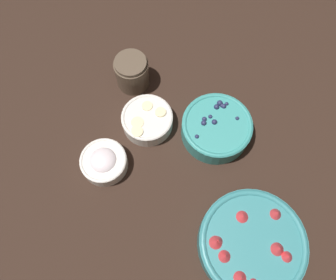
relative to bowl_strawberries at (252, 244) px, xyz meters
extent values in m
plane|color=black|center=(-0.26, -0.10, -0.04)|extent=(4.00, 4.00, 0.00)
cylinder|color=teal|center=(0.00, 0.00, -0.01)|extent=(0.24, 0.24, 0.06)
torus|color=teal|center=(0.00, 0.00, 0.02)|extent=(0.24, 0.24, 0.02)
cylinder|color=red|center=(0.00, 0.00, 0.01)|extent=(0.20, 0.20, 0.02)
cone|color=red|center=(-0.05, 0.07, 0.03)|extent=(0.04, 0.04, 0.03)
cone|color=red|center=(0.02, 0.05, 0.03)|extent=(0.04, 0.04, 0.03)
cone|color=red|center=(-0.02, -0.08, 0.03)|extent=(0.04, 0.04, 0.03)
cone|color=red|center=(-0.02, -0.08, 0.03)|extent=(0.04, 0.04, 0.03)
cone|color=red|center=(0.06, -0.05, 0.03)|extent=(0.04, 0.04, 0.02)
cone|color=red|center=(0.01, -0.07, 0.03)|extent=(0.04, 0.04, 0.02)
cone|color=red|center=(0.04, 0.06, 0.03)|extent=(0.04, 0.04, 0.02)
cone|color=red|center=(-0.06, -0.01, 0.03)|extent=(0.05, 0.05, 0.02)
cylinder|color=teal|center=(-0.30, 0.00, -0.01)|extent=(0.18, 0.18, 0.06)
torus|color=teal|center=(-0.30, 0.00, 0.02)|extent=(0.18, 0.18, 0.01)
cylinder|color=#23284C|center=(-0.30, 0.00, 0.01)|extent=(0.15, 0.15, 0.02)
sphere|color=#23284C|center=(-0.32, -0.03, 0.02)|extent=(0.01, 0.01, 0.01)
sphere|color=#23284C|center=(-0.30, 0.00, 0.02)|extent=(0.01, 0.01, 0.01)
sphere|color=#23284C|center=(-0.31, -0.03, 0.02)|extent=(0.01, 0.01, 0.01)
sphere|color=#23284C|center=(-0.35, 0.03, 0.02)|extent=(0.01, 0.01, 0.01)
sphere|color=#23284C|center=(-0.35, 0.01, 0.02)|extent=(0.01, 0.01, 0.01)
sphere|color=#23284C|center=(-0.34, 0.03, 0.02)|extent=(0.01, 0.01, 0.01)
sphere|color=#23284C|center=(-0.32, -0.01, 0.02)|extent=(0.01, 0.01, 0.01)
sphere|color=#23284C|center=(-0.35, 0.02, 0.02)|extent=(0.02, 0.02, 0.02)
sphere|color=#23284C|center=(-0.28, -0.06, 0.02)|extent=(0.01, 0.01, 0.01)
sphere|color=#23284C|center=(-0.30, 0.06, 0.02)|extent=(0.01, 0.01, 0.01)
sphere|color=#23284C|center=(-0.35, 0.04, 0.02)|extent=(0.01, 0.01, 0.01)
cylinder|color=silver|center=(-0.36, -0.17, -0.01)|extent=(0.14, 0.14, 0.04)
torus|color=silver|center=(-0.36, -0.17, 0.01)|extent=(0.14, 0.14, 0.01)
cylinder|color=beige|center=(-0.36, -0.17, 0.00)|extent=(0.11, 0.11, 0.01)
cylinder|color=beige|center=(-0.33, -0.20, 0.01)|extent=(0.03, 0.03, 0.01)
cylinder|color=beige|center=(-0.35, -0.20, 0.01)|extent=(0.03, 0.03, 0.00)
cylinder|color=beige|center=(-0.37, -0.13, 0.01)|extent=(0.03, 0.03, 0.01)
cylinder|color=beige|center=(-0.40, -0.16, 0.01)|extent=(0.03, 0.03, 0.01)
cylinder|color=beige|center=(-0.33, -0.20, 0.01)|extent=(0.03, 0.03, 0.00)
cylinder|color=silver|center=(-0.27, -0.30, -0.02)|extent=(0.12, 0.12, 0.04)
torus|color=silver|center=(-0.27, -0.30, 0.00)|extent=(0.12, 0.12, 0.01)
cylinder|color=silver|center=(-0.27, -0.30, 0.00)|extent=(0.09, 0.09, 0.01)
ellipsoid|color=silver|center=(-0.27, -0.30, 0.00)|extent=(0.07, 0.07, 0.03)
cylinder|color=brown|center=(-0.51, -0.18, 0.01)|extent=(0.09, 0.09, 0.09)
cylinder|color=#512D1E|center=(-0.51, -0.18, 0.00)|extent=(0.08, 0.08, 0.06)
cylinder|color=brown|center=(-0.51, -0.18, 0.05)|extent=(0.09, 0.09, 0.01)
camera|label=1|loc=(0.02, -0.20, 0.78)|focal=35.00mm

